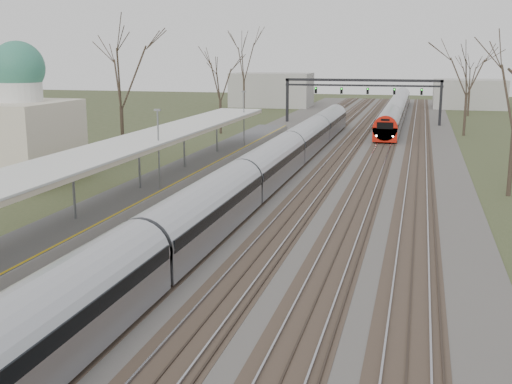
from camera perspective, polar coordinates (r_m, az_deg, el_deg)
track_bed at (r=59.09m, az=6.67°, el=3.04°), size 24.00×160.00×0.22m
platform at (r=44.69m, az=-8.38°, el=0.59°), size 3.50×69.00×1.00m
canopy at (r=40.05m, az=-11.02°, el=4.14°), size 4.10×50.00×3.11m
dome_building at (r=50.82m, az=-21.62°, el=4.94°), size 10.00×8.00×10.30m
signal_gantry at (r=88.27m, az=9.45°, el=9.14°), size 21.00×0.59×6.08m
tree_west_far at (r=56.67m, az=-12.03°, el=10.55°), size 5.50×5.50×11.33m
train_near at (r=46.72m, az=1.16°, el=2.45°), size 2.62×75.21×3.05m
train_far at (r=98.18m, az=12.37°, el=7.31°), size 2.62×60.21×3.05m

